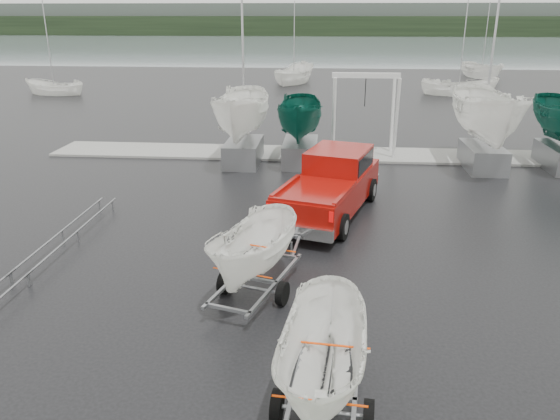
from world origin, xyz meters
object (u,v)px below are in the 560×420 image
at_px(trailer_hitched, 255,205).
at_px(boat_hoist, 365,103).
at_px(trailer_parked, 327,295).
at_px(pickup_truck, 332,182).

height_order(trailer_hitched, boat_hoist, trailer_hitched).
bearing_deg(trailer_hitched, boat_hoist, 93.38).
bearing_deg(trailer_parked, boat_hoist, 89.93).
xyz_separation_m(trailer_hitched, trailer_parked, (1.76, -4.40, 0.02)).
relative_size(trailer_hitched, boat_hoist, 1.09).
xyz_separation_m(trailer_hitched, boat_hoist, (3.53, 14.98, 0.22)).
distance_m(pickup_truck, trailer_parked, 10.99).
height_order(pickup_truck, trailer_hitched, trailer_hitched).
bearing_deg(pickup_truck, boat_hoist, 96.04).
distance_m(trailer_hitched, trailer_parked, 4.74).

